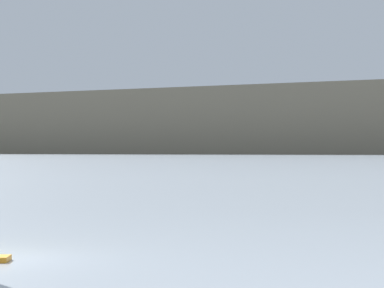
# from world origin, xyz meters

# --- Properties ---
(distant_headland) EXTENTS (1017.27, 538.86, 47.52)m
(distant_headland) POSITION_xyz_m (-117.08, 734.63, 23.76)
(distant_headland) COLOR #756B56
(distant_headland) RESTS_ON ground_plane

